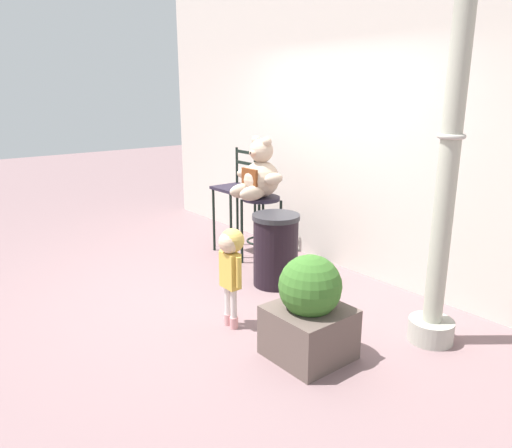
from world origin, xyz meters
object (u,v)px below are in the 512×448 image
Objects in this scene: child_walking at (231,257)px; bar_chair_empty at (236,194)px; teddy_bear at (259,175)px; bar_stool_with_teddy at (261,216)px; trash_bin at (276,250)px; lamppost at (444,206)px; planter_with_shrub at (309,311)px.

bar_chair_empty reaches higher than child_walking.
teddy_bear is 1.61m from child_walking.
bar_stool_with_teddy is 0.67m from trash_bin.
bar_stool_with_teddy is 1.06× the size of trash_bin.
bar_chair_empty is (-1.61, 1.24, 0.10)m from child_walking.
teddy_bear is 0.92m from trash_bin.
bar_chair_empty is at bearing 177.45° from lamppost.
child_walking is 0.68× the size of bar_chair_empty.
bar_stool_with_teddy is at bearing -6.07° from bar_chair_empty.
bar_stool_with_teddy is 2.08m from planter_with_shrub.
planter_with_shrub reaches higher than bar_stool_with_teddy.
planter_with_shrub is (1.81, -0.98, -0.68)m from teddy_bear.
teddy_bear reaches higher than bar_chair_empty.
bar_stool_with_teddy is at bearing 154.33° from trash_bin.
trash_bin is 0.93× the size of planter_with_shrub.
planter_with_shrub is (1.81, -1.01, -0.21)m from bar_stool_with_teddy.
lamppost is at bearing 7.14° from trash_bin.
lamppost is (1.68, 0.21, 0.75)m from trash_bin.
bar_chair_empty is at bearing 170.76° from teddy_bear.
teddy_bear is 0.90× the size of trash_bin.
bar_chair_empty is at bearing 155.75° from planter_with_shrub.
lamppost reaches higher than planter_with_shrub.
lamppost reaches higher than bar_stool_with_teddy.
lamppost is 2.85m from bar_chair_empty.
child_walking is (1.05, -1.18, 0.05)m from bar_stool_with_teddy.
trash_bin is (0.57, -0.28, -0.20)m from bar_stool_with_teddy.
planter_with_shrub is (0.76, 0.17, -0.26)m from child_walking.
lamppost reaches higher than teddy_bear.
trash_bin is 1.85m from lamppost.
trash_bin is at bearing -23.04° from teddy_bear.
lamppost reaches higher than trash_bin.
lamppost is 3.51× the size of planter_with_shrub.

